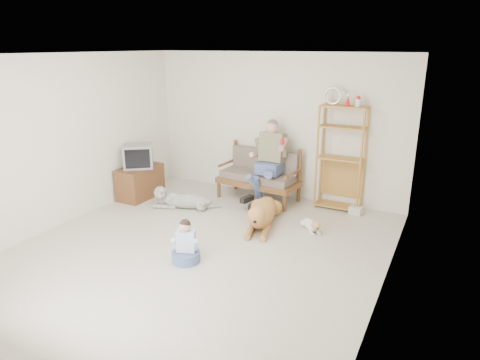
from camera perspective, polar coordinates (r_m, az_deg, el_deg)
The scene contains 17 objects.
floor at distance 6.24m, azimuth -5.45°, elevation -9.30°, with size 5.50×5.50×0.00m, color beige.
ceiling at distance 5.57m, azimuth -6.28°, elevation 16.33°, with size 5.50×5.50×0.00m, color silver.
wall_back at distance 8.14m, azimuth 4.77°, elevation 7.19°, with size 5.00×5.00×0.00m, color silver.
wall_front at distance 3.88m, azimuth -28.52°, elevation -6.81°, with size 5.00×5.00×0.00m, color silver.
wall_left at distance 7.39m, azimuth -22.42°, elevation 4.85°, with size 5.50×5.50×0.00m, color silver.
wall_right at distance 4.91m, azimuth 19.49°, elevation -0.77°, with size 5.50×5.50×0.00m, color silver.
loveseat at distance 8.08m, azimuth 2.68°, elevation 0.83°, with size 1.55×0.82×0.95m.
man at distance 7.72m, azimuth 3.39°, elevation 1.73°, with size 0.58×0.84×1.35m.
etagere at distance 7.65m, azimuth 13.24°, elevation 2.98°, with size 0.82×0.36×2.15m.
book_stack at distance 7.70m, azimuth 15.17°, elevation -3.94°, with size 0.21×0.16×0.14m, color white.
tv_stand at distance 8.42m, azimuth -13.23°, elevation -0.26°, with size 0.50×0.90×0.60m.
crt_tv at distance 8.24m, azimuth -13.43°, elevation 3.11°, with size 0.68×0.66×0.44m.
wall_outlet at distance 8.91m, azimuth -2.88°, elevation 1.20°, with size 0.12×0.02×0.08m, color white.
golden_retriever at distance 6.96m, azimuth 2.94°, elevation -4.46°, with size 0.68×1.60×0.50m.
shaggy_dog at distance 7.76m, azimuth -7.84°, elevation -2.59°, with size 1.23×0.60×0.39m.
terrier at distance 6.87m, azimuth 9.56°, elevation -5.96°, with size 0.45×0.49×0.23m.
child at distance 5.87m, azimuth -7.23°, elevation -8.77°, with size 0.39×0.39×0.61m.
Camera 1 is at (3.05, -4.66, 2.81)m, focal length 32.00 mm.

